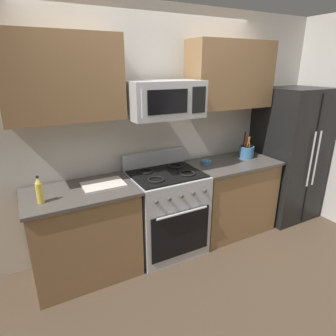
{
  "coord_description": "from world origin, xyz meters",
  "views": [
    {
      "loc": [
        -1.31,
        -1.86,
        1.99
      ],
      "look_at": [
        -0.05,
        0.51,
        1.03
      ],
      "focal_mm": 30.55,
      "sensor_mm": 36.0,
      "label": 1
    }
  ],
  "objects_px": {
    "prep_bowl": "(206,162)",
    "refrigerator": "(288,155)",
    "bottle_oil": "(39,191)",
    "microwave": "(165,99)",
    "range_oven": "(166,211)",
    "utensil_crock": "(246,151)",
    "cutting_board": "(103,184)"
  },
  "relations": [
    {
      "from": "range_oven",
      "to": "refrigerator",
      "type": "distance_m",
      "value": 1.88
    },
    {
      "from": "refrigerator",
      "to": "cutting_board",
      "type": "bearing_deg",
      "value": 179.02
    },
    {
      "from": "microwave",
      "to": "prep_bowl",
      "type": "relative_size",
      "value": 5.8
    },
    {
      "from": "range_oven",
      "to": "prep_bowl",
      "type": "height_order",
      "value": "range_oven"
    },
    {
      "from": "refrigerator",
      "to": "cutting_board",
      "type": "height_order",
      "value": "refrigerator"
    },
    {
      "from": "bottle_oil",
      "to": "prep_bowl",
      "type": "relative_size",
      "value": 1.87
    },
    {
      "from": "range_oven",
      "to": "microwave",
      "type": "relative_size",
      "value": 1.47
    },
    {
      "from": "range_oven",
      "to": "utensil_crock",
      "type": "height_order",
      "value": "utensil_crock"
    },
    {
      "from": "microwave",
      "to": "prep_bowl",
      "type": "xyz_separation_m",
      "value": [
        0.57,
        0.05,
        -0.75
      ]
    },
    {
      "from": "utensil_crock",
      "to": "cutting_board",
      "type": "height_order",
      "value": "utensil_crock"
    },
    {
      "from": "refrigerator",
      "to": "bottle_oil",
      "type": "distance_m",
      "value": 3.08
    },
    {
      "from": "refrigerator",
      "to": "bottle_oil",
      "type": "height_order",
      "value": "refrigerator"
    },
    {
      "from": "cutting_board",
      "to": "bottle_oil",
      "type": "relative_size",
      "value": 1.64
    },
    {
      "from": "utensil_crock",
      "to": "cutting_board",
      "type": "bearing_deg",
      "value": -178.98
    },
    {
      "from": "utensil_crock",
      "to": "bottle_oil",
      "type": "distance_m",
      "value": 2.4
    },
    {
      "from": "microwave",
      "to": "utensil_crock",
      "type": "height_order",
      "value": "microwave"
    },
    {
      "from": "bottle_oil",
      "to": "prep_bowl",
      "type": "distance_m",
      "value": 1.81
    },
    {
      "from": "cutting_board",
      "to": "bottle_oil",
      "type": "height_order",
      "value": "bottle_oil"
    },
    {
      "from": "microwave",
      "to": "prep_bowl",
      "type": "distance_m",
      "value": 0.94
    },
    {
      "from": "utensil_crock",
      "to": "cutting_board",
      "type": "relative_size",
      "value": 0.82
    },
    {
      "from": "utensil_crock",
      "to": "bottle_oil",
      "type": "xyz_separation_m",
      "value": [
        -2.4,
        -0.15,
        0.03
      ]
    },
    {
      "from": "cutting_board",
      "to": "prep_bowl",
      "type": "height_order",
      "value": "prep_bowl"
    },
    {
      "from": "refrigerator",
      "to": "microwave",
      "type": "bearing_deg",
      "value": 178.59
    },
    {
      "from": "refrigerator",
      "to": "prep_bowl",
      "type": "xyz_separation_m",
      "value": [
        -1.27,
        0.1,
        0.07
      ]
    },
    {
      "from": "bottle_oil",
      "to": "microwave",
      "type": "bearing_deg",
      "value": 5.75
    },
    {
      "from": "refrigerator",
      "to": "utensil_crock",
      "type": "distance_m",
      "value": 0.69
    },
    {
      "from": "utensil_crock",
      "to": "bottle_oil",
      "type": "bearing_deg",
      "value": -176.31
    },
    {
      "from": "cutting_board",
      "to": "prep_bowl",
      "type": "distance_m",
      "value": 1.24
    },
    {
      "from": "cutting_board",
      "to": "prep_bowl",
      "type": "bearing_deg",
      "value": 2.43
    },
    {
      "from": "range_oven",
      "to": "prep_bowl",
      "type": "bearing_deg",
      "value": 7.82
    },
    {
      "from": "utensil_crock",
      "to": "cutting_board",
      "type": "xyz_separation_m",
      "value": [
        -1.83,
        -0.03,
        -0.07
      ]
    },
    {
      "from": "prep_bowl",
      "to": "refrigerator",
      "type": "bearing_deg",
      "value": -4.3
    }
  ]
}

